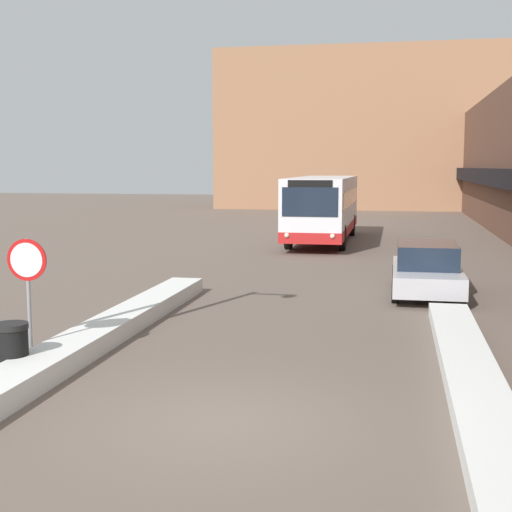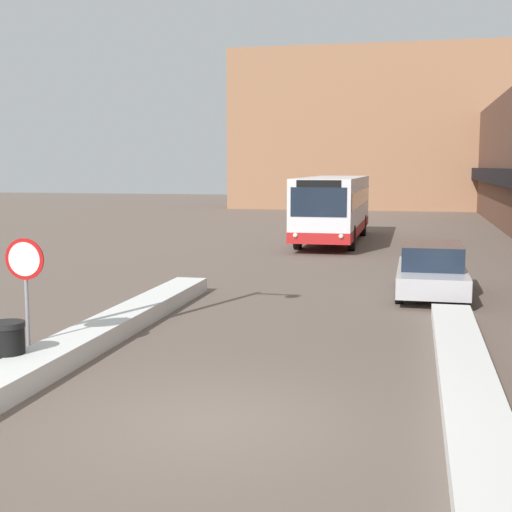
% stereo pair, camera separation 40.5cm
% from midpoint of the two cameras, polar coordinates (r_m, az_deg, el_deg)
% --- Properties ---
extents(ground_plane, '(160.00, 160.00, 0.00)m').
position_cam_midpoint_polar(ground_plane, '(10.40, -2.14, -13.13)').
color(ground_plane, '#66564C').
extents(building_backdrop_far, '(26.00, 8.00, 13.42)m').
position_cam_midpoint_polar(building_backdrop_far, '(63.14, 10.45, 9.88)').
color(building_backdrop_far, '#996B4C').
rests_on(building_backdrop_far, ground_plane).
extents(snow_bank_left, '(0.90, 16.33, 0.39)m').
position_cam_midpoint_polar(snow_bank_left, '(13.45, -14.98, -7.77)').
color(snow_bank_left, silver).
rests_on(snow_bank_left, ground_plane).
extents(snow_bank_right, '(0.90, 14.45, 0.30)m').
position_cam_midpoint_polar(snow_bank_right, '(10.94, 18.10, -11.60)').
color(snow_bank_right, silver).
rests_on(snow_bank_right, ground_plane).
extents(city_bus, '(2.63, 11.16, 3.10)m').
position_cam_midpoint_polar(city_bus, '(34.35, 6.57, 3.95)').
color(city_bus, silver).
rests_on(city_bus, ground_plane).
extents(parked_car_front, '(1.90, 4.61, 1.46)m').
position_cam_midpoint_polar(parked_car_front, '(20.66, 14.42, -1.06)').
color(parked_car_front, '#B7B7BC').
rests_on(parked_car_front, ground_plane).
extents(stop_sign, '(0.76, 0.08, 2.32)m').
position_cam_midpoint_polar(stop_sign, '(13.52, -17.16, -1.32)').
color(stop_sign, gray).
rests_on(stop_sign, ground_plane).
extents(trash_bin, '(0.59, 0.59, 0.95)m').
position_cam_midpoint_polar(trash_bin, '(13.07, -18.35, -7.05)').
color(trash_bin, black).
rests_on(trash_bin, ground_plane).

